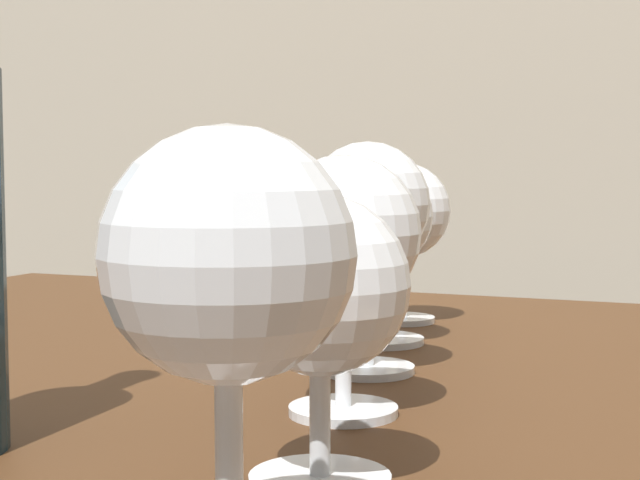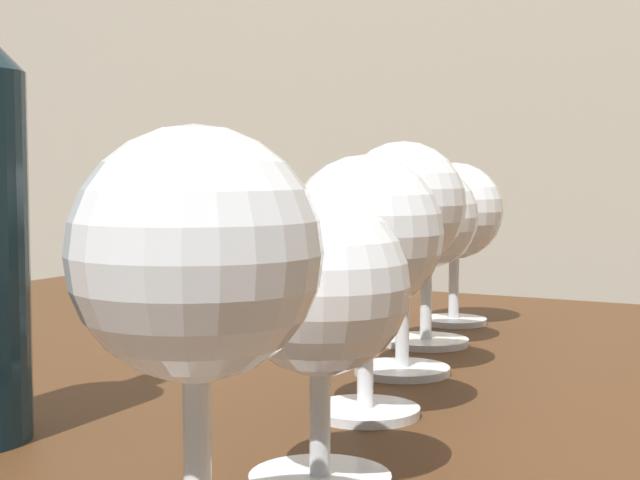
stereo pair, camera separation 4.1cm
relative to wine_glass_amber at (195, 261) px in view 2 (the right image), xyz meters
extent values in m
cube|color=#472B16|center=(-0.08, 0.31, -0.12)|extent=(1.19, 0.87, 0.03)
cylinder|color=white|center=(0.00, 0.00, -0.06)|extent=(0.01, 0.01, 0.08)
sphere|color=white|center=(0.00, 0.00, 0.00)|extent=(0.08, 0.08, 0.08)
ellipsoid|color=gold|center=(0.00, 0.00, 0.00)|extent=(0.07, 0.07, 0.04)
cylinder|color=white|center=(-0.01, 0.11, -0.10)|extent=(0.06, 0.06, 0.00)
cylinder|color=white|center=(-0.01, 0.11, -0.07)|extent=(0.01, 0.01, 0.06)
sphere|color=white|center=(-0.01, 0.11, -0.02)|extent=(0.08, 0.08, 0.08)
ellipsoid|color=#EACC66|center=(-0.01, 0.11, -0.02)|extent=(0.07, 0.07, 0.03)
cylinder|color=white|center=(-0.05, 0.22, -0.10)|extent=(0.06, 0.06, 0.00)
cylinder|color=white|center=(-0.05, 0.22, -0.07)|extent=(0.01, 0.01, 0.07)
sphere|color=white|center=(-0.05, 0.22, -0.01)|extent=(0.08, 0.08, 0.08)
cylinder|color=white|center=(-0.07, 0.33, -0.10)|extent=(0.06, 0.06, 0.00)
cylinder|color=white|center=(-0.07, 0.33, -0.06)|extent=(0.01, 0.01, 0.08)
sphere|color=white|center=(-0.07, 0.33, 0.01)|extent=(0.08, 0.08, 0.08)
ellipsoid|color=#470A16|center=(-0.07, 0.33, 0.01)|extent=(0.07, 0.07, 0.04)
cylinder|color=white|center=(-0.10, 0.44, -0.10)|extent=(0.07, 0.07, 0.00)
cylinder|color=white|center=(-0.10, 0.44, -0.07)|extent=(0.01, 0.01, 0.07)
sphere|color=white|center=(-0.10, 0.44, -0.01)|extent=(0.08, 0.08, 0.08)
ellipsoid|color=pink|center=(-0.10, 0.44, -0.01)|extent=(0.07, 0.07, 0.03)
cylinder|color=white|center=(-0.11, 0.55, -0.10)|extent=(0.06, 0.06, 0.00)
cylinder|color=white|center=(-0.11, 0.55, -0.07)|extent=(0.01, 0.01, 0.07)
sphere|color=white|center=(-0.11, 0.55, -0.01)|extent=(0.08, 0.08, 0.08)
ellipsoid|color=maroon|center=(-0.11, 0.55, -0.01)|extent=(0.07, 0.07, 0.04)
camera|label=1|loc=(0.14, -0.27, 0.03)|focal=54.87mm
camera|label=2|loc=(0.18, -0.25, 0.03)|focal=54.87mm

